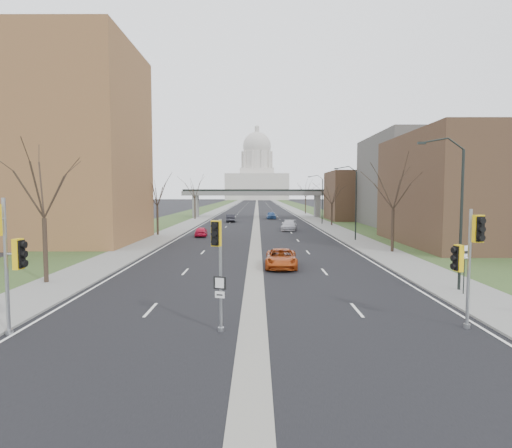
{
  "coord_description": "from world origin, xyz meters",
  "views": [
    {
      "loc": [
        0.17,
        -18.3,
        5.7
      ],
      "look_at": [
        0.1,
        9.38,
        3.66
      ],
      "focal_mm": 30.0,
      "sensor_mm": 36.0,
      "label": 1
    }
  ],
  "objects_px": {
    "car_left_far": "(231,218)",
    "car_right_near": "(281,258)",
    "car_left_near": "(201,232)",
    "car_right_mid": "(289,225)",
    "signal_pole_median": "(218,255)",
    "signal_pole_left": "(7,246)",
    "signal_pole_right": "(468,252)",
    "car_right_far": "(271,215)",
    "speed_limit_sign": "(464,261)"
  },
  "relations": [
    {
      "from": "car_right_far",
      "to": "signal_pole_median",
      "type": "bearing_deg",
      "value": -95.74
    },
    {
      "from": "car_right_near",
      "to": "car_right_mid",
      "type": "bearing_deg",
      "value": 87.16
    },
    {
      "from": "car_left_near",
      "to": "car_right_near",
      "type": "height_order",
      "value": "car_right_near"
    },
    {
      "from": "signal_pole_right",
      "to": "car_left_near",
      "type": "distance_m",
      "value": 41.0
    },
    {
      "from": "signal_pole_right",
      "to": "car_left_near",
      "type": "height_order",
      "value": "signal_pole_right"
    },
    {
      "from": "car_left_near",
      "to": "car_right_far",
      "type": "xyz_separation_m",
      "value": [
        10.31,
        37.13,
        0.15
      ]
    },
    {
      "from": "signal_pole_left",
      "to": "speed_limit_sign",
      "type": "relative_size",
      "value": 2.05
    },
    {
      "from": "signal_pole_median",
      "to": "car_right_mid",
      "type": "xyz_separation_m",
      "value": [
        6.36,
        47.04,
        -2.45
      ]
    },
    {
      "from": "signal_pole_right",
      "to": "speed_limit_sign",
      "type": "distance_m",
      "value": 6.61
    },
    {
      "from": "car_right_mid",
      "to": "car_left_far",
      "type": "bearing_deg",
      "value": 126.17
    },
    {
      "from": "signal_pole_right",
      "to": "car_right_near",
      "type": "distance_m",
      "value": 16.53
    },
    {
      "from": "car_left_far",
      "to": "car_right_mid",
      "type": "height_order",
      "value": "car_right_mid"
    },
    {
      "from": "signal_pole_left",
      "to": "car_right_mid",
      "type": "distance_m",
      "value": 49.7
    },
    {
      "from": "signal_pole_right",
      "to": "car_right_near",
      "type": "xyz_separation_m",
      "value": [
        -6.84,
        14.82,
        -2.58
      ]
    },
    {
      "from": "signal_pole_right",
      "to": "car_right_mid",
      "type": "height_order",
      "value": "signal_pole_right"
    },
    {
      "from": "signal_pole_left",
      "to": "car_left_near",
      "type": "xyz_separation_m",
      "value": [
        2.52,
        38.55,
        -2.95
      ]
    },
    {
      "from": "car_left_near",
      "to": "speed_limit_sign",
      "type": "bearing_deg",
      "value": 116.74
    },
    {
      "from": "car_left_near",
      "to": "car_left_far",
      "type": "height_order",
      "value": "car_left_far"
    },
    {
      "from": "signal_pole_right",
      "to": "car_left_far",
      "type": "xyz_separation_m",
      "value": [
        -13.78,
        65.07,
        -2.52
      ]
    },
    {
      "from": "signal_pole_left",
      "to": "signal_pole_median",
      "type": "xyz_separation_m",
      "value": [
        8.23,
        0.39,
        -0.37
      ]
    },
    {
      "from": "car_left_far",
      "to": "car_right_near",
      "type": "relative_size",
      "value": 0.91
    },
    {
      "from": "signal_pole_left",
      "to": "car_left_far",
      "type": "xyz_separation_m",
      "value": [
        4.67,
        65.93,
        -2.83
      ]
    },
    {
      "from": "signal_pole_right",
      "to": "car_right_far",
      "type": "distance_m",
      "value": 75.07
    },
    {
      "from": "car_right_near",
      "to": "car_right_mid",
      "type": "height_order",
      "value": "car_right_mid"
    },
    {
      "from": "car_right_near",
      "to": "signal_pole_median",
      "type": "bearing_deg",
      "value": -99.99
    },
    {
      "from": "signal_pole_median",
      "to": "car_right_mid",
      "type": "bearing_deg",
      "value": 98.89
    },
    {
      "from": "signal_pole_median",
      "to": "car_left_far",
      "type": "relative_size",
      "value": 0.99
    },
    {
      "from": "signal_pole_left",
      "to": "car_left_near",
      "type": "relative_size",
      "value": 1.46
    },
    {
      "from": "car_left_far",
      "to": "car_right_mid",
      "type": "relative_size",
      "value": 0.88
    },
    {
      "from": "signal_pole_right",
      "to": "speed_limit_sign",
      "type": "xyz_separation_m",
      "value": [
        2.73,
        5.87,
        -1.32
      ]
    },
    {
      "from": "car_right_near",
      "to": "car_right_mid",
      "type": "distance_m",
      "value": 31.87
    },
    {
      "from": "car_left_near",
      "to": "car_right_near",
      "type": "xyz_separation_m",
      "value": [
        9.1,
        -22.86,
        0.06
      ]
    },
    {
      "from": "car_right_near",
      "to": "speed_limit_sign",
      "type": "bearing_deg",
      "value": -40.59
    },
    {
      "from": "car_left_near",
      "to": "car_right_far",
      "type": "bearing_deg",
      "value": -109.18
    },
    {
      "from": "speed_limit_sign",
      "to": "car_left_far",
      "type": "relative_size",
      "value": 0.58
    },
    {
      "from": "car_right_far",
      "to": "signal_pole_left",
      "type": "bearing_deg",
      "value": -101.87
    },
    {
      "from": "signal_pole_right",
      "to": "car_left_near",
      "type": "bearing_deg",
      "value": 103.94
    },
    {
      "from": "car_right_near",
      "to": "car_right_far",
      "type": "relative_size",
      "value": 1.09
    },
    {
      "from": "signal_pole_median",
      "to": "speed_limit_sign",
      "type": "xyz_separation_m",
      "value": [
        12.96,
        6.36,
        -1.26
      ]
    },
    {
      "from": "speed_limit_sign",
      "to": "car_right_mid",
      "type": "distance_m",
      "value": 41.23
    },
    {
      "from": "speed_limit_sign",
      "to": "signal_pole_median",
      "type": "bearing_deg",
      "value": -173.63
    },
    {
      "from": "car_right_near",
      "to": "car_right_far",
      "type": "height_order",
      "value": "car_right_far"
    },
    {
      "from": "signal_pole_median",
      "to": "car_right_far",
      "type": "relative_size",
      "value": 0.99
    },
    {
      "from": "car_left_near",
      "to": "car_right_mid",
      "type": "relative_size",
      "value": 0.71
    },
    {
      "from": "signal_pole_median",
      "to": "car_left_near",
      "type": "distance_m",
      "value": 38.68
    },
    {
      "from": "speed_limit_sign",
      "to": "car_right_far",
      "type": "bearing_deg",
      "value": 77.15
    },
    {
      "from": "car_right_mid",
      "to": "car_left_near",
      "type": "bearing_deg",
      "value": -135.69
    },
    {
      "from": "signal_pole_median",
      "to": "car_right_near",
      "type": "relative_size",
      "value": 0.91
    },
    {
      "from": "signal_pole_median",
      "to": "car_right_far",
      "type": "xyz_separation_m",
      "value": [
        4.59,
        75.3,
        -2.43
      ]
    },
    {
      "from": "car_left_near",
      "to": "car_right_near",
      "type": "distance_m",
      "value": 24.6
    }
  ]
}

